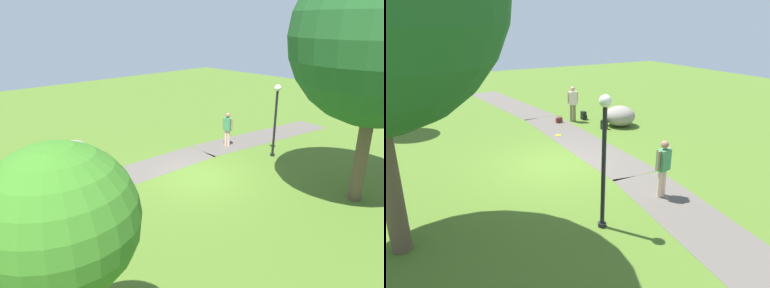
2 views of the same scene
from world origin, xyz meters
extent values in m
plane|color=#4B6C24|center=(0.00, 0.00, 0.00)|extent=(48.00, 48.00, 0.00)
cube|color=#5E564F|center=(-6.04, -1.37, 0.00)|extent=(8.17, 2.91, 0.01)
cube|color=#5E564F|center=(1.92, -1.98, 0.00)|extent=(8.01, 1.84, 0.01)
cylinder|color=brown|center=(-2.71, 4.86, 1.71)|extent=(0.41, 0.41, 3.42)
sphere|color=#215624|center=(-2.71, 4.86, 5.29)|extent=(5.34, 5.34, 5.34)
sphere|color=#397822|center=(7.06, 4.78, 3.20)|extent=(2.18, 2.18, 2.18)
cylinder|color=black|center=(-4.01, 0.60, 0.05)|extent=(0.20, 0.20, 0.10)
cylinder|color=black|center=(-4.01, 0.60, 1.46)|extent=(0.10, 0.10, 2.92)
sphere|color=white|center=(-4.01, 0.60, 3.06)|extent=(0.28, 0.28, 0.28)
ellipsoid|color=gray|center=(2.85, -4.70, 0.47)|extent=(1.90, 1.91, 0.93)
cylinder|color=olive|center=(4.55, -3.21, 0.41)|extent=(0.13, 0.13, 0.83)
cylinder|color=olive|center=(4.59, -3.06, 0.41)|extent=(0.13, 0.13, 0.83)
cube|color=beige|center=(4.57, -3.13, 1.14)|extent=(0.33, 0.41, 0.62)
cylinder|color=tan|center=(4.51, -3.35, 1.17)|extent=(0.08, 0.08, 0.55)
cylinder|color=tan|center=(4.62, -2.92, 1.17)|extent=(0.08, 0.08, 0.55)
sphere|color=tan|center=(4.57, -3.13, 1.59)|extent=(0.22, 0.22, 0.22)
cylinder|color=beige|center=(-3.50, -1.60, 0.40)|extent=(0.13, 0.13, 0.80)
cylinder|color=beige|center=(-3.47, -1.75, 0.40)|extent=(0.13, 0.13, 0.80)
cube|color=#418C55|center=(-3.49, -1.67, 1.10)|extent=(0.31, 0.40, 0.60)
cylinder|color=#A9715E|center=(-3.53, -1.46, 1.13)|extent=(0.08, 0.08, 0.53)
cylinder|color=#A9715E|center=(-3.44, -1.89, 1.13)|extent=(0.08, 0.08, 0.53)
sphere|color=#A9715E|center=(-3.49, -1.67, 1.53)|extent=(0.22, 0.22, 0.22)
cube|color=maroon|center=(4.67, -2.44, 0.12)|extent=(0.15, 0.33, 0.24)
torus|color=maroon|center=(4.67, -2.44, 0.30)|extent=(0.30, 0.30, 0.02)
cube|color=black|center=(2.77, -3.79, 0.20)|extent=(0.34, 0.32, 0.40)
cube|color=#0D3716|center=(2.70, -3.68, 0.12)|extent=(0.20, 0.15, 0.18)
cube|color=black|center=(4.62, -3.76, 0.20)|extent=(0.29, 0.21, 0.40)
cube|color=black|center=(4.62, -3.89, 0.12)|extent=(0.20, 0.07, 0.18)
cylinder|color=yellow|center=(2.85, -1.52, 0.01)|extent=(0.25, 0.25, 0.02)
camera|label=1|loc=(8.50, 8.97, 5.72)|focal=32.73mm
camera|label=2|loc=(-10.18, 4.61, 4.67)|focal=33.07mm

